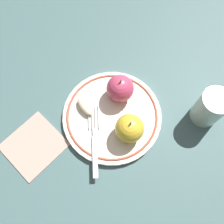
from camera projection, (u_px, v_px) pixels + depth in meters
ground_plane at (118, 119)px, 0.63m from camera, size 2.00×2.00×0.00m
plate at (112, 116)px, 0.62m from camera, size 0.25×0.25×0.02m
apple_red_whole at (130, 128)px, 0.57m from camera, size 0.07×0.07×0.08m
apple_second_whole at (120, 88)px, 0.60m from camera, size 0.07×0.07×0.08m
apple_slice_front at (85, 107)px, 0.61m from camera, size 0.05×0.06×0.02m
fork at (95, 142)px, 0.59m from camera, size 0.17×0.08×0.00m
drinking_glass at (210, 108)px, 0.59m from camera, size 0.07×0.07×0.10m
napkin_folded at (34, 145)px, 0.60m from camera, size 0.17×0.17×0.01m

